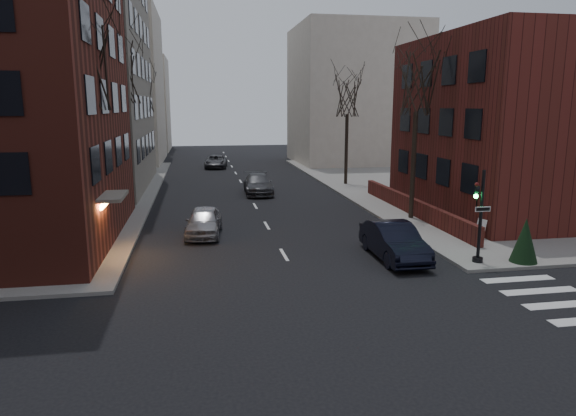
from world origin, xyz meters
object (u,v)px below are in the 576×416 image
at_px(tree_right_b, 348,96).
at_px(evergreen_shrub, 525,240).
at_px(tree_left_c, 141,92).
at_px(tree_right_a, 417,84).
at_px(tree_left_b, 118,73).
at_px(traffic_signal, 479,222).
at_px(streetlamp_far, 152,132).
at_px(parked_sedan, 394,241).
at_px(tree_left_a, 79,67).
at_px(streetlamp_near, 124,148).
at_px(car_lane_gray, 258,184).
at_px(car_lane_far, 216,161).
at_px(car_lane_silver, 204,221).
at_px(sandwich_board, 484,228).

height_order(tree_right_b, evergreen_shrub, tree_right_b).
distance_m(tree_left_c, tree_right_a, 28.17).
height_order(tree_left_b, evergreen_shrub, tree_left_b).
distance_m(traffic_signal, tree_left_c, 35.76).
bearing_deg(tree_right_a, streetlamp_far, 125.31).
bearing_deg(parked_sedan, evergreen_shrub, -20.04).
xyz_separation_m(tree_left_a, streetlamp_near, (0.60, 8.00, -4.23)).
relative_size(tree_left_a, tree_left_b, 0.95).
distance_m(tree_left_b, streetlamp_far, 16.68).
xyz_separation_m(tree_right_b, parked_sedan, (-4.04, -21.47, -6.77)).
xyz_separation_m(traffic_signal, tree_left_a, (-16.74, 5.01, 6.56)).
xyz_separation_m(parked_sedan, car_lane_gray, (-3.96, 18.47, -0.05)).
distance_m(parked_sedan, car_lane_far, 37.07).
bearing_deg(evergreen_shrub, tree_right_a, 96.98).
distance_m(streetlamp_near, car_lane_far, 26.06).
xyz_separation_m(car_lane_silver, car_lane_gray, (4.39, 12.62, 0.02)).
xyz_separation_m(tree_left_b, tree_right_b, (17.60, 6.00, -1.33)).
xyz_separation_m(tree_right_b, car_lane_silver, (-12.39, -15.63, -6.84)).
bearing_deg(streetlamp_far, car_lane_silver, -79.80).
xyz_separation_m(streetlamp_near, car_lane_gray, (9.00, 7.00, -3.47)).
height_order(tree_right_a, car_lane_gray, tree_right_a).
bearing_deg(streetlamp_near, tree_right_a, -13.24).
bearing_deg(tree_left_b, tree_left_c, 90.00).
bearing_deg(tree_left_c, traffic_signal, -61.64).
bearing_deg(tree_right_b, parked_sedan, -100.65).
relative_size(tree_left_b, sandwich_board, 10.88).
bearing_deg(evergreen_shrub, tree_right_b, 92.81).
bearing_deg(tree_left_a, evergreen_shrub, -15.92).
distance_m(tree_left_a, car_lane_gray, 19.40).
relative_size(tree_right_a, parked_sedan, 1.96).
bearing_deg(car_lane_far, evergreen_shrub, -67.31).
bearing_deg(sandwich_board, streetlamp_near, 139.99).
height_order(tree_left_c, tree_right_a, same).
xyz_separation_m(streetlamp_far, car_lane_far, (6.39, 5.02, -3.54)).
bearing_deg(car_lane_gray, tree_right_a, -51.82).
relative_size(traffic_signal, streetlamp_far, 0.64).
distance_m(tree_right_b, car_lane_far, 19.63).
height_order(streetlamp_far, sandwich_board, streetlamp_far).
height_order(tree_left_a, tree_left_b, tree_left_b).
xyz_separation_m(traffic_signal, parked_sedan, (-3.17, 1.53, -1.09)).
bearing_deg(tree_right_a, tree_left_a, -167.20).
bearing_deg(streetlamp_near, traffic_signal, -38.87).
relative_size(tree_left_c, streetlamp_far, 1.55).
height_order(tree_right_a, evergreen_shrub, tree_right_a).
bearing_deg(streetlamp_far, tree_left_b, -92.15).
xyz_separation_m(traffic_signal, streetlamp_far, (-16.14, 33.01, 2.33)).
relative_size(streetlamp_near, car_lane_silver, 1.43).
bearing_deg(tree_left_a, car_lane_gray, 57.37).
bearing_deg(sandwich_board, tree_left_b, 131.84).
bearing_deg(car_lane_gray, tree_left_a, -120.48).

